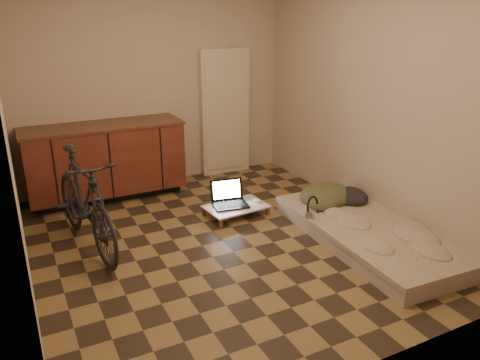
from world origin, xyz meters
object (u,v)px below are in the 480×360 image
lap_desk (236,207)px  bicycle (84,196)px  futon (369,232)px  laptop (229,200)px

lap_desk → bicycle: bearing=176.2°
futon → lap_desk: size_ratio=3.01×
bicycle → futon: 2.78m
futon → laptop: (-0.94, 1.24, 0.07)m
bicycle → lap_desk: bicycle is taller
bicycle → lap_desk: size_ratio=2.32×
lap_desk → laptop: (-0.05, 0.07, 0.07)m
bicycle → futon: bearing=-32.3°
bicycle → laptop: 1.60m
laptop → lap_desk: bearing=-49.0°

